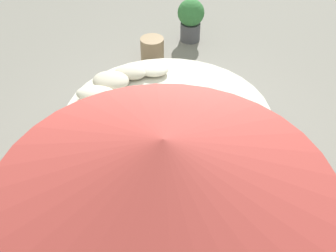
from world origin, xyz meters
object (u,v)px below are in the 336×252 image
at_px(throw_pillow_3, 97,94).
at_px(patio_umbrella, 163,165).
at_px(throw_pillow_2, 111,81).
at_px(throw_pillow_1, 130,73).
at_px(throw_pillow_4, 89,110).
at_px(round_bed, 168,129).
at_px(throw_pillow_0, 153,69).
at_px(planter, 191,18).
at_px(patio_chair, 56,224).
at_px(side_table, 152,51).

distance_m(throw_pillow_3, patio_umbrella, 2.96).
bearing_deg(patio_umbrella, throw_pillow_2, -67.54).
bearing_deg(throw_pillow_1, throw_pillow_4, 70.50).
height_order(round_bed, throw_pillow_0, throw_pillow_0).
bearing_deg(planter, throw_pillow_4, 72.84).
bearing_deg(patio_chair, side_table, -51.75).
bearing_deg(planter, throw_pillow_0, 80.39).
relative_size(patio_chair, patio_umbrella, 0.45).
relative_size(throw_pillow_1, planter, 0.57).
distance_m(round_bed, patio_umbrella, 2.80).
distance_m(throw_pillow_1, side_table, 1.40).
relative_size(throw_pillow_4, planter, 0.65).
bearing_deg(patio_chair, round_bed, -72.24).
height_order(round_bed, planter, planter).
bearing_deg(side_table, throw_pillow_4, 80.00).
xyz_separation_m(throw_pillow_2, patio_umbrella, (-1.11, 2.68, 1.31)).
xyz_separation_m(round_bed, side_table, (0.55, -2.04, -0.06)).
bearing_deg(round_bed, throw_pillow_2, -28.24).
distance_m(throw_pillow_2, planter, 2.63).
bearing_deg(throw_pillow_1, throw_pillow_3, 60.82).
height_order(patio_chair, planter, patio_chair).
height_order(throw_pillow_4, planter, planter).
distance_m(throw_pillow_3, planter, 2.96).
relative_size(throw_pillow_3, patio_chair, 0.55).
bearing_deg(throw_pillow_4, round_bed, -167.61).
xyz_separation_m(throw_pillow_4, side_table, (-0.40, -2.25, -0.44)).
distance_m(throw_pillow_4, planter, 3.28).
xyz_separation_m(throw_pillow_1, side_table, (-0.07, -1.34, -0.42)).
xyz_separation_m(throw_pillow_1, throw_pillow_3, (0.32, 0.57, 0.01)).
xyz_separation_m(patio_chair, side_table, (-0.26, -3.83, -0.34)).
xyz_separation_m(throw_pillow_0, throw_pillow_4, (0.62, 1.06, 0.03)).
xyz_separation_m(throw_pillow_0, side_table, (0.22, -1.19, -0.41)).
bearing_deg(patio_umbrella, patio_chair, -22.40).
bearing_deg(throw_pillow_1, throw_pillow_0, -153.55).
relative_size(round_bed, throw_pillow_4, 5.06).
relative_size(throw_pillow_2, side_table, 1.10).
bearing_deg(throw_pillow_0, throw_pillow_2, 38.50).
bearing_deg(throw_pillow_2, throw_pillow_4, 80.42).
relative_size(planter, side_table, 1.75).
bearing_deg(planter, throw_pillow_1, 73.81).
bearing_deg(throw_pillow_0, round_bed, 111.13).
height_order(round_bed, patio_chair, patio_chair).
bearing_deg(throw_pillow_0, throw_pillow_4, 59.78).
xyz_separation_m(planter, side_table, (0.57, 0.88, -0.21)).
distance_m(patio_umbrella, side_table, 4.69).
xyz_separation_m(round_bed, patio_chair, (0.81, 1.78, 0.27)).
bearing_deg(side_table, throw_pillow_3, 78.35).
bearing_deg(patio_chair, throw_pillow_4, -43.00).
distance_m(patio_chair, planter, 4.78).
height_order(throw_pillow_2, patio_chair, patio_chair).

